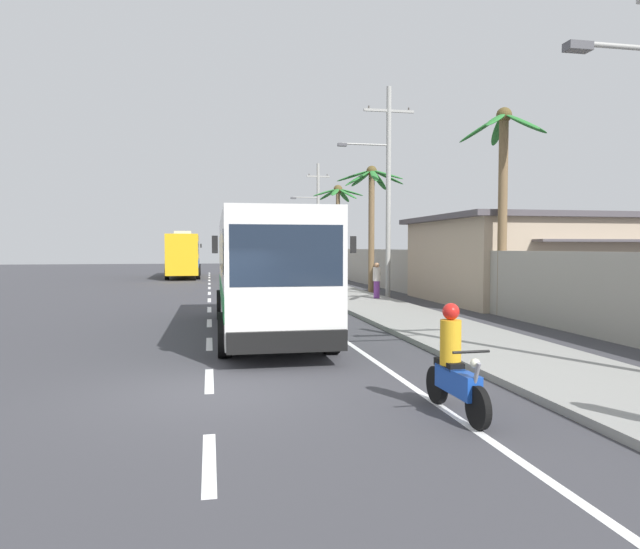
{
  "coord_description": "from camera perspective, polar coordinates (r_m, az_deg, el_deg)",
  "views": [
    {
      "loc": [
        0.03,
        -10.06,
        2.52
      ],
      "look_at": [
        3.3,
        6.69,
        1.7
      ],
      "focal_mm": 31.83,
      "sensor_mm": 36.0,
      "label": 1
    }
  ],
  "objects": [
    {
      "name": "palm_nearest",
      "position": [
        35.73,
        1.84,
        6.45
      ],
      "size": [
        3.24,
        2.88,
        6.43
      ],
      "color": "brown",
      "rests_on": "ground"
    },
    {
      "name": "motorcycle_beside_bus",
      "position": [
        26.27,
        -2.69,
        -1.32
      ],
      "size": [
        0.56,
        1.96,
        1.61
      ],
      "color": "black",
      "rests_on": "ground"
    },
    {
      "name": "palm_second",
      "position": [
        22.15,
        17.94,
        9.2
      ],
      "size": [
        3.22,
        3.3,
        7.63
      ],
      "color": "brown",
      "rests_on": "ground"
    },
    {
      "name": "lane_markings",
      "position": [
        24.65,
        -5.67,
        -3.12
      ],
      "size": [
        3.75,
        71.0,
        0.01
      ],
      "color": "white",
      "rests_on": "ground"
    },
    {
      "name": "ground_plane",
      "position": [
        10.37,
        -11.07,
        -11.36
      ],
      "size": [
        160.0,
        160.0,
        0.0
      ],
      "primitive_type": "plane",
      "color": "#3A3A3F"
    },
    {
      "name": "pedestrian_midwalk",
      "position": [
        26.59,
        5.72,
        -0.51
      ],
      "size": [
        0.36,
        0.36,
        1.67
      ],
      "rotation": [
        0.0,
        0.0,
        4.58
      ],
      "color": "#75388E",
      "rests_on": "sidewalk_kerb"
    },
    {
      "name": "coach_bus_far_lane",
      "position": [
        48.7,
        -13.53,
        2.04
      ],
      "size": [
        2.9,
        10.81,
        3.82
      ],
      "color": "gold",
      "rests_on": "ground"
    },
    {
      "name": "utility_pole_mid",
      "position": [
        28.61,
        6.73,
        8.84
      ],
      "size": [
        3.86,
        0.24,
        10.43
      ],
      "color": "#9E9E99",
      "rests_on": "ground"
    },
    {
      "name": "coach_bus_foreground",
      "position": [
        16.86,
        -5.58,
        0.69
      ],
      "size": [
        3.02,
        10.73,
        3.69
      ],
      "color": "silver",
      "rests_on": "ground"
    },
    {
      "name": "motorcycle_trailing",
      "position": [
        8.9,
        13.35,
        -9.29
      ],
      "size": [
        0.56,
        1.96,
        1.67
      ],
      "color": "black",
      "rests_on": "ground"
    },
    {
      "name": "roadside_building",
      "position": [
        29.31,
        23.93,
        1.48
      ],
      "size": [
        14.01,
        9.37,
        3.95
      ],
      "color": "tan",
      "rests_on": "ground"
    },
    {
      "name": "palm_third",
      "position": [
        30.74,
        5.2,
        7.2
      ],
      "size": [
        3.73,
        3.68,
        6.88
      ],
      "color": "brown",
      "rests_on": "ground"
    },
    {
      "name": "boundary_wall",
      "position": [
        26.31,
        12.66,
        -0.2
      ],
      "size": [
        0.24,
        60.0,
        2.4
      ],
      "primitive_type": "cube",
      "color": "#9E998E",
      "rests_on": "ground"
    },
    {
      "name": "sidewalk_kerb",
      "position": [
        21.31,
        7.58,
        -3.88
      ],
      "size": [
        3.2,
        90.0,
        0.14
      ],
      "primitive_type": "cube",
      "color": "gray",
      "rests_on": "ground"
    },
    {
      "name": "utility_pole_far",
      "position": [
        46.42,
        -0.28,
        5.73
      ],
      "size": [
        3.2,
        0.24,
        9.32
      ],
      "color": "#9E9E99",
      "rests_on": "ground"
    }
  ]
}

